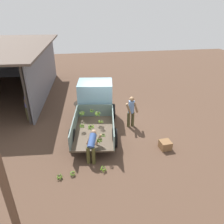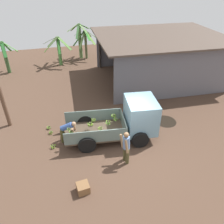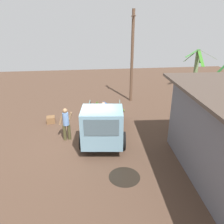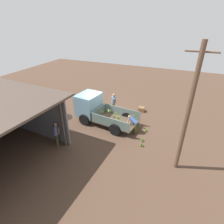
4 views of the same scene
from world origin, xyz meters
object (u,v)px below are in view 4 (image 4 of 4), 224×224
object	(u,v)px
banana_bunch_on_ground_2	(142,145)
person_bystander_near_shed	(56,133)
person_worker_loading	(134,123)
wooden_crate_0	(141,109)
utility_pole	(188,114)
person_foreground_visitor	(114,102)
banana_bunch_on_ground_0	(142,140)
banana_bunch_on_ground_1	(145,130)
cargo_truck	(94,108)

from	to	relation	value
banana_bunch_on_ground_2	person_bystander_near_shed	bearing A→B (deg)	21.00
person_worker_loading	wooden_crate_0	world-z (taller)	person_worker_loading
utility_pole	person_foreground_visitor	size ratio (longest dim) A/B	3.78
person_foreground_visitor	banana_bunch_on_ground_0	distance (m)	4.50
person_worker_loading	person_bystander_near_shed	bearing A→B (deg)	56.02
banana_bunch_on_ground_2	person_foreground_visitor	bearing A→B (deg)	-46.44
banana_bunch_on_ground_1	banana_bunch_on_ground_2	distance (m)	1.68
cargo_truck	utility_pole	size ratio (longest dim) A/B	0.75
person_bystander_near_shed	wooden_crate_0	bearing A→B (deg)	0.61
utility_pole	banana_bunch_on_ground_1	xyz separation A→B (m)	(2.27, -2.65, -3.15)
utility_pole	person_worker_loading	world-z (taller)	utility_pole
cargo_truck	banana_bunch_on_ground_0	bearing A→B (deg)	170.57
utility_pole	banana_bunch_on_ground_1	size ratio (longest dim) A/B	24.21
person_bystander_near_shed	banana_bunch_on_ground_0	xyz separation A→B (m)	(-4.85, -2.38, -0.78)
banana_bunch_on_ground_0	wooden_crate_0	xyz separation A→B (m)	(1.10, -4.09, 0.09)
banana_bunch_on_ground_2	banana_bunch_on_ground_1	bearing A→B (deg)	-84.86
person_bystander_near_shed	banana_bunch_on_ground_1	size ratio (longest dim) A/B	5.99
cargo_truck	person_bystander_near_shed	size ratio (longest dim) A/B	3.04
person_bystander_near_shed	wooden_crate_0	size ratio (longest dim) A/B	3.33
utility_pole	banana_bunch_on_ground_0	distance (m)	4.12
cargo_truck	utility_pole	bearing A→B (deg)	164.21
banana_bunch_on_ground_2	banana_bunch_on_ground_0	bearing A→B (deg)	-80.16
person_bystander_near_shed	banana_bunch_on_ground_0	distance (m)	5.45
cargo_truck	banana_bunch_on_ground_1	world-z (taller)	cargo_truck
person_worker_loading	banana_bunch_on_ground_2	world-z (taller)	person_worker_loading
cargo_truck	person_foreground_visitor	bearing A→B (deg)	-110.08
banana_bunch_on_ground_1	banana_bunch_on_ground_2	bearing A→B (deg)	95.14
person_bystander_near_shed	utility_pole	bearing A→B (deg)	-51.90
banana_bunch_on_ground_0	banana_bunch_on_ground_1	xyz separation A→B (m)	(0.07, -1.18, 0.01)
person_worker_loading	banana_bunch_on_ground_2	xyz separation A→B (m)	(-0.93, 1.31, -0.64)
banana_bunch_on_ground_0	banana_bunch_on_ground_1	world-z (taller)	banana_bunch_on_ground_1
wooden_crate_0	cargo_truck	bearing A→B (deg)	43.02
utility_pole	person_bystander_near_shed	world-z (taller)	utility_pole
cargo_truck	person_foreground_visitor	size ratio (longest dim) A/B	2.84
cargo_truck	person_bystander_near_shed	bearing A→B (deg)	86.39
utility_pole	banana_bunch_on_ground_1	distance (m)	4.70
cargo_truck	wooden_crate_0	bearing A→B (deg)	-129.71
person_foreground_visitor	banana_bunch_on_ground_1	xyz separation A→B (m)	(-3.17, 1.82, -0.83)
cargo_truck	banana_bunch_on_ground_0	world-z (taller)	cargo_truck
person_foreground_visitor	banana_bunch_on_ground_1	size ratio (longest dim) A/B	6.40
person_worker_loading	banana_bunch_on_ground_0	xyz separation A→B (m)	(-0.85, 0.82, -0.63)
utility_pole	person_worker_loading	distance (m)	4.58
person_foreground_visitor	person_worker_loading	world-z (taller)	person_foreground_visitor
person_bystander_near_shed	banana_bunch_on_ground_2	distance (m)	5.34
utility_pole	person_foreground_visitor	world-z (taller)	utility_pole
cargo_truck	banana_bunch_on_ground_2	world-z (taller)	cargo_truck
person_foreground_visitor	banana_bunch_on_ground_2	size ratio (longest dim) A/B	7.15
utility_pole	wooden_crate_0	size ratio (longest dim) A/B	13.45
banana_bunch_on_ground_1	wooden_crate_0	xyz separation A→B (m)	(1.03, -2.91, 0.08)
utility_pole	person_worker_loading	bearing A→B (deg)	-36.77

